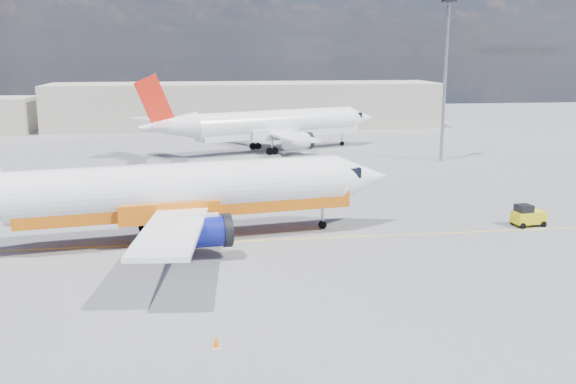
{
  "coord_description": "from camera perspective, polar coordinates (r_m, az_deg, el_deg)",
  "views": [
    {
      "loc": [
        -3.61,
        -42.42,
        13.78
      ],
      "look_at": [
        2.76,
        3.55,
        3.5
      ],
      "focal_mm": 40.0,
      "sensor_mm": 36.0,
      "label": 1
    }
  ],
  "objects": [
    {
      "name": "taxi_line",
      "position": [
        47.6,
        -3.22,
        -4.35
      ],
      "size": [
        70.0,
        0.15,
        0.01
      ],
      "primitive_type": "cube",
      "color": "yellow",
      "rests_on": "ground"
    },
    {
      "name": "second_jet",
      "position": [
        88.98,
        -1.62,
        5.94
      ],
      "size": [
        35.85,
        27.13,
        10.94
      ],
      "rotation": [
        0.0,
        0.0,
        0.36
      ],
      "color": "white",
      "rests_on": "ground"
    },
    {
      "name": "terminal_main",
      "position": [
        118.15,
        -3.72,
        7.71
      ],
      "size": [
        70.0,
        14.0,
        8.0
      ],
      "primitive_type": "cube",
      "color": "#AFA797",
      "rests_on": "ground"
    },
    {
      "name": "ground",
      "position": [
        44.75,
        -2.9,
        -5.46
      ],
      "size": [
        240.0,
        240.0,
        0.0
      ],
      "primitive_type": "plane",
      "color": "#5C5C61",
      "rests_on": "ground"
    },
    {
      "name": "main_jet",
      "position": [
        47.31,
        -10.82,
        -0.04
      ],
      "size": [
        36.72,
        28.62,
        11.1
      ],
      "rotation": [
        0.0,
        0.0,
        0.16
      ],
      "color": "white",
      "rests_on": "ground"
    },
    {
      "name": "traffic_cone",
      "position": [
        31.35,
        -6.36,
        -13.11
      ],
      "size": [
        0.41,
        0.41,
        0.57
      ],
      "color": "white",
      "rests_on": "ground"
    },
    {
      "name": "gse_tug",
      "position": [
        54.78,
        20.52,
        -1.99
      ],
      "size": [
        2.64,
        1.84,
        1.77
      ],
      "rotation": [
        0.0,
        0.0,
        0.14
      ],
      "color": "black",
      "rests_on": "ground"
    },
    {
      "name": "floodlight_mast",
      "position": [
        83.15,
        13.84,
        10.9
      ],
      "size": [
        1.46,
        1.46,
        19.99
      ],
      "color": "#93939A",
      "rests_on": "ground"
    }
  ]
}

